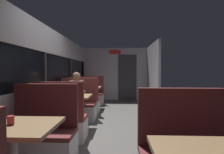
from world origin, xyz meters
TOP-DOWN VIEW (x-y plane):
  - ground_plane at (0.00, 0.00)m, footprint 3.30×9.20m
  - carriage_window_panel_left at (-1.45, 0.00)m, footprint 0.09×8.48m
  - carriage_end_bulkhead at (0.06, 4.19)m, footprint 2.90×0.11m
  - carriage_aisle_panel_right at (1.45, 3.00)m, footprint 0.08×2.40m
  - dining_table_near_window at (-0.89, -2.09)m, footprint 0.90×0.70m
  - bench_near_window_facing_entry at (-0.89, -1.39)m, footprint 0.95×0.50m
  - dining_table_mid_window at (-0.89, 0.11)m, footprint 0.90×0.70m
  - bench_mid_window_facing_end at (-0.89, -0.59)m, footprint 0.95×0.50m
  - bench_mid_window_facing_entry at (-0.89, 0.81)m, footprint 0.95×0.50m
  - dining_table_far_window at (-0.89, 2.30)m, footprint 0.90×0.70m
  - bench_far_window_facing_end at (-0.89, 1.60)m, footprint 0.95×0.50m
  - bench_far_window_facing_entry at (-0.89, 3.00)m, footprint 0.95×0.50m
  - seated_passenger at (-0.89, 0.73)m, footprint 0.47×0.55m
  - coffee_cup_primary at (-0.74, 2.17)m, footprint 0.07×0.07m
  - coffee_cup_secondary at (-0.92, -2.08)m, footprint 0.07×0.07m

SIDE VIEW (x-z plane):
  - ground_plane at x=0.00m, z-range -0.02..0.00m
  - bench_near_window_facing_entry at x=-0.89m, z-range -0.22..0.88m
  - bench_mid_window_facing_end at x=-0.89m, z-range -0.22..0.88m
  - bench_mid_window_facing_entry at x=-0.89m, z-range -0.22..0.88m
  - bench_far_window_facing_end at x=-0.89m, z-range -0.22..0.88m
  - bench_far_window_facing_entry at x=-0.89m, z-range -0.22..0.88m
  - seated_passenger at x=-0.89m, z-range -0.09..1.17m
  - dining_table_near_window at x=-0.89m, z-range 0.27..1.01m
  - dining_table_mid_window at x=-0.89m, z-range 0.27..1.01m
  - dining_table_far_window at x=-0.89m, z-range 0.27..1.01m
  - coffee_cup_primary at x=-0.74m, z-range 0.74..0.83m
  - coffee_cup_secondary at x=-0.92m, z-range 0.74..0.83m
  - carriage_window_panel_left at x=-1.45m, z-range -0.04..2.26m
  - carriage_end_bulkhead at x=0.06m, z-range -0.01..2.29m
  - carriage_aisle_panel_right at x=1.45m, z-range 0.00..2.30m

